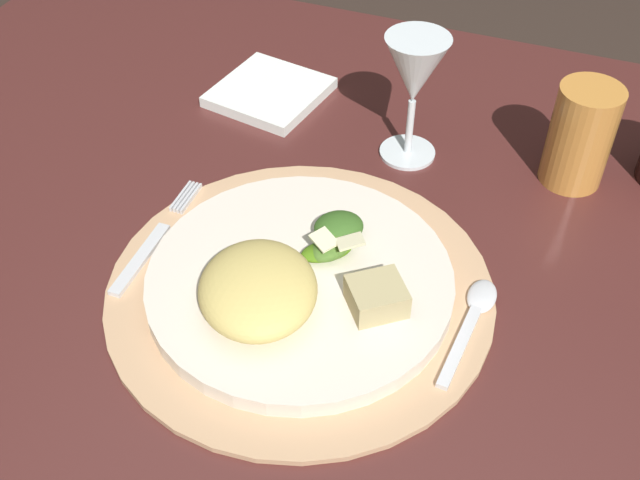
# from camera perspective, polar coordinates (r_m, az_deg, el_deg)

# --- Properties ---
(dining_table) EXTENTS (1.10, 0.85, 0.74)m
(dining_table) POSITION_cam_1_polar(r_m,az_deg,el_deg) (0.88, -2.09, -5.74)
(dining_table) COLOR #4B211F
(dining_table) RESTS_ON ground
(placemat) EXTENTS (0.35, 0.35, 0.01)m
(placemat) POSITION_cam_1_polar(r_m,az_deg,el_deg) (0.70, -1.48, -3.68)
(placemat) COLOR tan
(placemat) RESTS_ON dining_table
(dinner_plate) EXTENTS (0.27, 0.27, 0.02)m
(dinner_plate) POSITION_cam_1_polar(r_m,az_deg,el_deg) (0.69, -1.50, -3.05)
(dinner_plate) COLOR silver
(dinner_plate) RESTS_ON placemat
(pasta_serving) EXTENTS (0.14, 0.15, 0.04)m
(pasta_serving) POSITION_cam_1_polar(r_m,az_deg,el_deg) (0.65, -4.63, -3.63)
(pasta_serving) COLOR #DABE66
(pasta_serving) RESTS_ON dinner_plate
(salad_greens) EXTENTS (0.07, 0.08, 0.03)m
(salad_greens) POSITION_cam_1_polar(r_m,az_deg,el_deg) (0.70, 1.10, 0.22)
(salad_greens) COLOR #477415
(salad_greens) RESTS_ON dinner_plate
(bread_piece) EXTENTS (0.06, 0.06, 0.02)m
(bread_piece) POSITION_cam_1_polar(r_m,az_deg,el_deg) (0.65, 4.23, -4.21)
(bread_piece) COLOR tan
(bread_piece) RESTS_ON dinner_plate
(fork) EXTENTS (0.02, 0.16, 0.00)m
(fork) POSITION_cam_1_polar(r_m,az_deg,el_deg) (0.75, -12.24, -0.06)
(fork) COLOR silver
(fork) RESTS_ON placemat
(spoon) EXTENTS (0.03, 0.13, 0.01)m
(spoon) POSITION_cam_1_polar(r_m,az_deg,el_deg) (0.68, 11.39, -5.34)
(spoon) COLOR silver
(spoon) RESTS_ON placemat
(napkin) EXTENTS (0.14, 0.14, 0.01)m
(napkin) POSITION_cam_1_polar(r_m,az_deg,el_deg) (0.94, -3.75, 10.88)
(napkin) COLOR white
(napkin) RESTS_ON dining_table
(wine_glass) EXTENTS (0.07, 0.07, 0.14)m
(wine_glass) POSITION_cam_1_polar(r_m,az_deg,el_deg) (0.80, 7.05, 12.05)
(wine_glass) COLOR silver
(wine_glass) RESTS_ON dining_table
(amber_tumbler) EXTENTS (0.06, 0.06, 0.11)m
(amber_tumbler) POSITION_cam_1_polar(r_m,az_deg,el_deg) (0.82, 18.76, 7.33)
(amber_tumbler) COLOR #CC8339
(amber_tumbler) RESTS_ON dining_table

